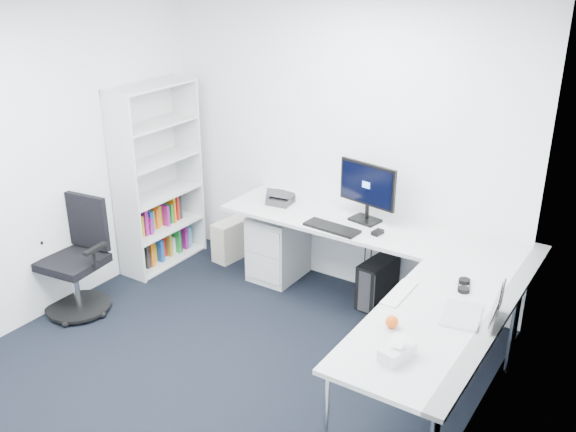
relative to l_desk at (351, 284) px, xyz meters
The scene contains 21 objects.
ground 1.56m from the l_desk, 111.45° to the right, with size 4.20×4.20×0.00m, color black.
ceiling 2.75m from the l_desk, 111.45° to the right, with size 4.20×4.20×0.00m, color white.
wall_back 1.30m from the l_desk, 128.16° to the left, with size 3.60×0.02×2.70m, color white.
wall_left 2.90m from the l_desk, 149.22° to the right, with size 0.02×4.20×2.70m, color white.
wall_right 2.10m from the l_desk, 48.24° to the right, with size 0.02×4.20×2.70m, color white.
l_desk is the anchor object (origin of this frame).
drawer_pedestal 1.10m from the l_desk, 157.24° to the left, with size 0.42×0.53×0.65m, color #BDBFBF.
bookshelf 2.24m from the l_desk, behind, with size 0.36×0.91×1.83m, color silver, non-canonical shape.
task_chair 2.40m from the l_desk, 152.82° to the right, with size 0.58×0.58×1.03m, color black, non-canonical shape.
black_pc_tower 0.50m from the l_desk, 86.27° to the left, with size 0.19×0.44×0.43m, color black.
beige_pc_tower 1.72m from the l_desk, 162.92° to the left, with size 0.19×0.43×0.41m, color beige.
power_strip 0.71m from the l_desk, 61.78° to the left, with size 0.34×0.06×0.04m, color silver.
monitor 0.79m from the l_desk, 103.72° to the left, with size 0.56×0.18×0.54m, color black, non-canonical shape.
black_keyboard 0.50m from the l_desk, 156.86° to the left, with size 0.48×0.17×0.02m, color black.
mouse 0.49m from the l_desk, 63.67° to the left, with size 0.06×0.11×0.03m, color black.
desk_phone 1.12m from the l_desk, 158.92° to the left, with size 0.21×0.21×0.15m, color #2D2D30, non-canonical shape.
laptop 1.39m from the l_desk, 29.76° to the right, with size 0.35×0.34×0.24m, color silver, non-canonical shape.
white_keyboard 0.98m from the l_desk, 41.70° to the right, with size 0.11×0.40×0.01m, color silver.
headphones 1.12m from the l_desk, 14.43° to the right, with size 0.12×0.19×0.05m, color black, non-canonical shape.
orange_fruit 1.35m from the l_desk, 51.66° to the right, with size 0.08×0.08×0.08m, color #E65614.
tissue_box 1.66m from the l_desk, 53.38° to the right, with size 0.12×0.22×0.08m, color silver.
Camera 1 is at (2.66, -2.82, 3.00)m, focal length 40.00 mm.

